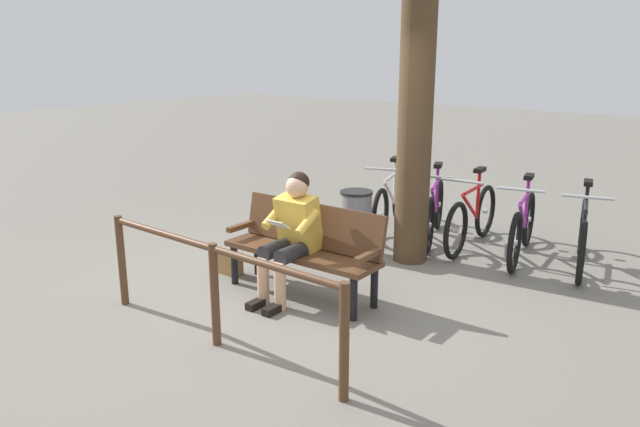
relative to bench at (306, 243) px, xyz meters
name	(u,v)px	position (x,y,z in m)	size (l,w,h in m)	color
ground_plane	(283,295)	(0.14, 0.20, -0.51)	(40.00, 40.00, 0.00)	slate
bench	(306,243)	(0.00, 0.00, 0.00)	(1.61, 0.50, 0.87)	#51331E
person_reading	(292,230)	(0.04, 0.17, 0.16)	(0.49, 0.77, 1.20)	gold
handbag	(228,262)	(0.98, 0.09, -0.39)	(0.30, 0.14, 0.24)	olive
tree_trunk	(417,77)	(-0.32, -1.46, 1.51)	(0.37, 0.37, 4.04)	#4C3823
litter_bin	(356,223)	(0.28, -1.25, -0.13)	(0.37, 0.37, 0.75)	slate
bicycle_blue	(582,236)	(-1.91, -2.34, -0.15)	(0.57, 1.64, 0.94)	black
bicycle_silver	(522,228)	(-1.29, -2.27, -0.15)	(0.52, 1.66, 0.94)	black
bicycle_black	(472,218)	(-0.66, -2.31, -0.15)	(0.48, 1.68, 0.94)	black
bicycle_green	(434,212)	(-0.18, -2.29, -0.15)	(0.70, 1.59, 0.94)	black
bicycle_red	(391,203)	(0.48, -2.35, -0.15)	(0.62, 1.63, 0.94)	black
railing_fence	(214,277)	(-0.12, 1.28, 0.07)	(2.62, 0.14, 0.85)	#51331E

